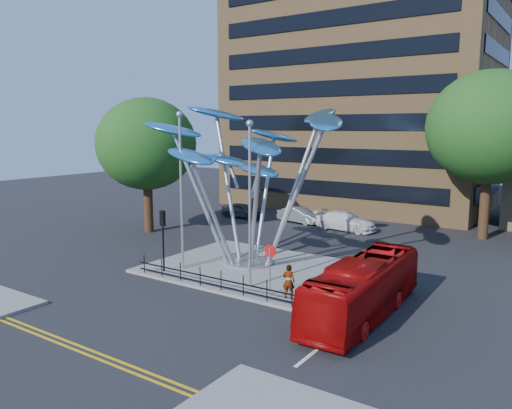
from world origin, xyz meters
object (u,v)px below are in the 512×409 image
Objects in this scene: tree_left at (146,144)px; parked_car_left at (242,210)px; tree_right at (490,128)px; street_lamp_right at (250,189)px; pedestrian at (289,281)px; no_entry_sign_island at (270,261)px; leaf_sculpture at (250,149)px; parked_car_mid at (300,215)px; street_lamp_left at (181,177)px; traffic_light_island at (163,228)px; parked_car_right at (346,221)px; red_bus at (363,288)px.

parked_car_left is (2.43, 9.04, -6.13)m from tree_left.
parked_car_left is (-19.57, -2.96, -7.38)m from tree_right.
pedestrian is (2.50, -0.42, -4.13)m from street_lamp_right.
no_entry_sign_island is 1.31m from pedestrian.
pedestrian is at bearing -38.97° from leaf_sculpture.
pedestrian is (17.00, -7.42, -5.83)m from tree_left.
parked_car_mid is at bearing 50.93° from tree_left.
leaf_sculpture is at bearing -123.31° from tree_right.
street_lamp_left reaches higher than traffic_light_island.
parked_car_right is (2.94, 15.66, -4.64)m from street_lamp_left.
leaf_sculpture reaches higher than no_entry_sign_island.
street_lamp_right is at bearing -149.07° from parked_car_mid.
pedestrian is at bearing -23.58° from tree_left.
tree_right is 1.34× the size of red_bus.
street_lamp_left reaches higher than parked_car_mid.
red_bus is (8.67, -3.90, -5.61)m from leaf_sculpture.
parked_car_right is at bearing 115.53° from red_bus.
traffic_light_island is 8.17m from pedestrian.
parked_car_right is (10.02, 0.12, 0.06)m from parked_car_left.
no_entry_sign_island is 4.64m from red_bus.
tree_right is 0.95× the size of leaf_sculpture.
red_bus reaches higher than parked_car_left.
no_entry_sign_island is 17.06m from parked_car_right.
tree_left is 12.38m from leaf_sculpture.
parked_car_mid is (-3.99, 13.10, -6.21)m from leaf_sculpture.
street_lamp_right is 3.39× the size of no_entry_sign_island.
leaf_sculpture is at bearing -141.63° from parked_car_left.
tree_left is (-22.00, -12.00, -1.24)m from tree_right.
leaf_sculpture is at bearing 54.96° from traffic_light_island.
street_lamp_right is 0.92× the size of red_bus.
no_entry_sign_island is at bearing -177.65° from red_bus.
tree_right is 24.06m from traffic_light_island.
pedestrian is 21.99m from parked_car_left.
pedestrian is 0.33× the size of parked_car_right.
parked_car_mid is (-12.66, 17.00, -0.59)m from red_bus.
leaf_sculpture is 8.80m from pedestrian.
tree_right is at bearing 84.89° from red_bus.
pedestrian is 19.44m from parked_car_mid.
parked_car_mid is at bearing 95.47° from street_lamp_left.
parked_car_mid is at bearing 125.72° from red_bus.
street_lamp_left reaches higher than parked_car_left.
leaf_sculpture is 4.28m from street_lamp_left.
red_bus is (4.60, 0.27, -0.56)m from no_entry_sign_island.
leaf_sculpture is 3.15× the size of parked_car_mid.
street_lamp_left is 2.57× the size of traffic_light_island.
street_lamp_right reaches higher than no_entry_sign_island.
parked_car_mid is (-9.06, 17.20, -0.30)m from pedestrian.
traffic_light_island is at bearing -179.56° from red_bus.
no_entry_sign_island is (7.00, 0.02, -0.80)m from traffic_light_island.
red_bus is 2.24× the size of parked_car_mid.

